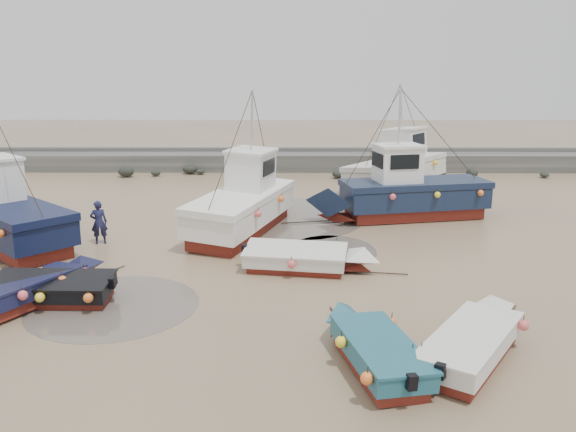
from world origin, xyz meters
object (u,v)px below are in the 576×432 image
at_px(cabin_boat_3, 403,167).
at_px(dinghy_3, 476,338).
at_px(dinghy_5, 306,256).
at_px(person, 101,243).
at_px(cabin_boat_0, 0,213).
at_px(dinghy_2, 373,344).
at_px(dinghy_4, 41,286).
at_px(cabin_boat_1, 246,201).
at_px(cabin_boat_2, 403,192).
at_px(dinghy_1, 38,285).

bearing_deg(cabin_boat_3, dinghy_3, -55.49).
distance_m(dinghy_3, dinghy_5, 7.64).
bearing_deg(person, cabin_boat_0, -19.30).
relative_size(dinghy_2, person, 2.97).
bearing_deg(dinghy_4, cabin_boat_1, -34.36).
bearing_deg(dinghy_2, cabin_boat_3, 63.02).
bearing_deg(dinghy_4, cabin_boat_2, -51.49).
bearing_deg(dinghy_3, dinghy_4, -159.04).
xyz_separation_m(dinghy_4, cabin_boat_3, (14.70, 17.16, 0.78)).
distance_m(dinghy_5, cabin_boat_2, 8.82).
bearing_deg(dinghy_5, dinghy_2, 21.18).
relative_size(dinghy_3, cabin_boat_3, 0.61).
bearing_deg(person, dinghy_2, 116.17).
xyz_separation_m(dinghy_1, cabin_boat_1, (6.03, 8.14, 0.78)).
bearing_deg(cabin_boat_2, dinghy_2, 155.38).
distance_m(dinghy_1, dinghy_5, 9.06).
bearing_deg(dinghy_1, cabin_boat_3, 79.51).
bearing_deg(dinghy_2, dinghy_3, -6.29).
distance_m(dinghy_3, cabin_boat_3, 20.67).
relative_size(cabin_boat_0, cabin_boat_3, 0.97).
bearing_deg(person, cabin_boat_1, -179.81).
relative_size(cabin_boat_0, cabin_boat_1, 0.85).
relative_size(dinghy_1, cabin_boat_2, 0.52).
height_order(cabin_boat_0, cabin_boat_2, same).
xyz_separation_m(dinghy_2, cabin_boat_1, (-4.11, 12.04, 0.77)).
xyz_separation_m(dinghy_2, cabin_boat_3, (4.73, 20.94, 0.77)).
height_order(cabin_boat_1, cabin_boat_3, same).
height_order(dinghy_1, dinghy_2, same).
relative_size(dinghy_1, cabin_boat_3, 0.60).
xyz_separation_m(cabin_boat_1, cabin_boat_2, (7.48, 1.98, 0.01)).
relative_size(dinghy_1, cabin_boat_0, 0.62).
relative_size(dinghy_1, cabin_boat_1, 0.52).
height_order(dinghy_5, cabin_boat_1, cabin_boat_1).
bearing_deg(cabin_boat_3, dinghy_2, -62.58).
xyz_separation_m(dinghy_3, person, (-12.84, 9.49, -0.54)).
distance_m(dinghy_5, cabin_boat_1, 5.95).
relative_size(dinghy_2, cabin_boat_1, 0.54).
relative_size(cabin_boat_0, person, 4.69).
distance_m(cabin_boat_3, person, 18.58).
xyz_separation_m(dinghy_1, dinghy_3, (12.84, -3.52, -0.01)).
relative_size(dinghy_4, cabin_boat_2, 0.60).
bearing_deg(dinghy_1, person, 120.64).
relative_size(dinghy_5, cabin_boat_3, 0.67).
bearing_deg(dinghy_3, dinghy_5, 159.64).
bearing_deg(cabin_boat_0, cabin_boat_1, -36.42).
xyz_separation_m(dinghy_1, dinghy_2, (10.14, -3.90, 0.01)).
distance_m(dinghy_4, cabin_boat_0, 7.46).
relative_size(dinghy_2, dinghy_5, 0.92).
xyz_separation_m(cabin_boat_0, cabin_boat_2, (17.62, 4.17, 0.01)).
bearing_deg(dinghy_2, cabin_boat_2, 62.21).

